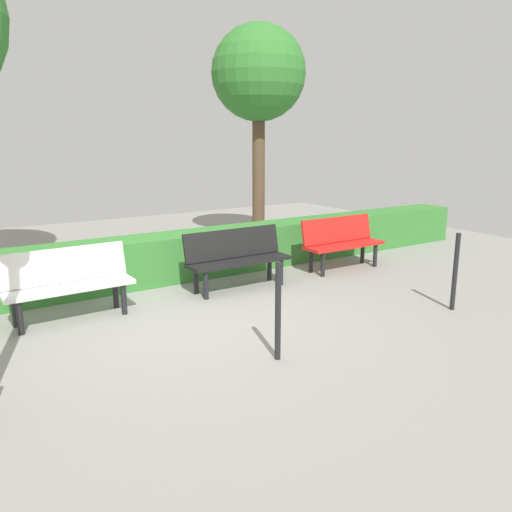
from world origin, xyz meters
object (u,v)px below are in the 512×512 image
at_px(bench_red, 341,241).
at_px(bench_white, 68,281).
at_px(tree_near, 259,76).
at_px(bench_black, 237,256).

xyz_separation_m(bench_red, bench_white, (4.41, 0.02, 0.00)).
bearing_deg(bench_white, tree_near, -151.47).
bearing_deg(tree_near, bench_red, 89.75).
bearing_deg(bench_red, tree_near, -90.35).
height_order(bench_black, tree_near, tree_near).
height_order(bench_white, tree_near, tree_near).
bearing_deg(tree_near, bench_black, 51.26).
xyz_separation_m(bench_red, bench_black, (2.04, 0.02, 0.00)).
distance_m(bench_red, bench_white, 4.41).
xyz_separation_m(bench_red, tree_near, (-0.01, -2.54, 2.83)).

